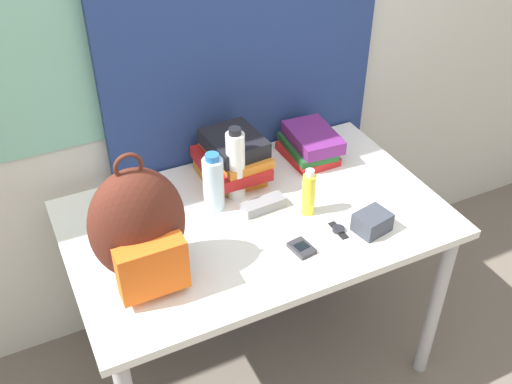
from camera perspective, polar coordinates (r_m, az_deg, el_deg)
The scene contains 13 objects.
wall_back at distance 2.13m, azimuth -5.89°, elevation 15.78°, with size 6.00×0.06×2.50m.
curtain_blue at distance 2.14m, azimuth -1.16°, elevation 16.04°, with size 1.06×0.04×2.50m.
desk at distance 2.07m, azimuth 0.00°, elevation -4.17°, with size 1.25×0.78×0.74m.
backpack at distance 1.72m, azimuth -11.10°, elevation -3.44°, with size 0.28×0.24×0.42m.
book_stack_left at distance 2.14m, azimuth -2.29°, elevation 3.26°, with size 0.22×0.28×0.18m.
book_stack_center at distance 2.28m, azimuth 5.17°, elevation 4.56°, with size 0.19×0.25×0.11m.
water_bottle at distance 1.99m, azimuth -4.08°, elevation 0.85°, with size 0.07×0.07×0.22m.
sports_bottle at distance 2.03m, azimuth -1.95°, elevation 2.63°, with size 0.06×0.06×0.27m.
sunscreen_bottle at distance 1.98m, azimuth 5.04°, elevation -0.12°, with size 0.04×0.04×0.17m.
cell_phone at distance 1.88m, azimuth 4.35°, elevation -5.34°, with size 0.07×0.09×0.02m.
sunglasses_case at distance 2.03m, azimuth 0.72°, elevation -1.23°, with size 0.15×0.07×0.04m.
camera_pouch at distance 1.97m, azimuth 11.01°, elevation -2.84°, with size 0.12×0.11×0.07m.
wristwatch at distance 1.97m, azimuth 7.85°, elevation -3.57°, with size 0.04×0.09×0.01m.
Camera 1 is at (-0.68, -1.01, 2.01)m, focal length 42.00 mm.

